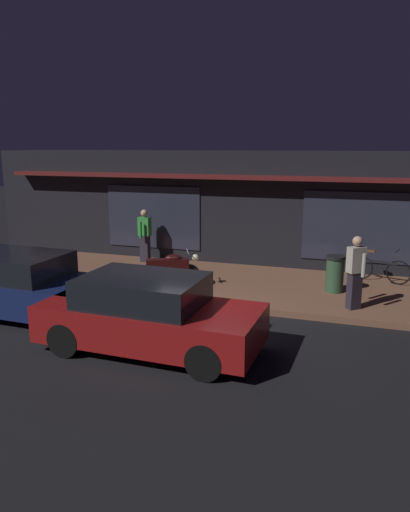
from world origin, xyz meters
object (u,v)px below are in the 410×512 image
object	(u,v)px
person_photographer	(145,235)
person_bystander	(355,271)
motorcycle	(169,269)
trash_bin	(335,274)
parked_car_near	(20,285)
bicycle_parked	(379,269)
parked_car_far	(148,314)

from	to	relation	value
person_photographer	person_bystander	distance (m)	6.99
motorcycle	person_photographer	bearing A→B (deg)	126.78
person_bystander	trash_bin	world-z (taller)	person_bystander
person_photographer	parked_car_near	size ratio (longest dim) A/B	0.40
bicycle_parked	person_photographer	distance (m)	7.04
bicycle_parked	parked_car_far	distance (m)	7.13
trash_bin	parked_car_near	size ratio (longest dim) A/B	0.22
parked_car_far	bicycle_parked	bearing A→B (deg)	54.29
motorcycle	person_bystander	xyz separation A→B (m)	(4.61, -0.28, 0.38)
person_bystander	parked_car_far	distance (m)	4.83
person_photographer	bicycle_parked	bearing A→B (deg)	-1.30
trash_bin	bicycle_parked	bearing A→B (deg)	50.94
motorcycle	parked_car_far	bearing A→B (deg)	-73.60
person_bystander	parked_car_far	size ratio (longest dim) A/B	0.40
person_bystander	person_photographer	bearing A→B (deg)	157.06
person_photographer	person_bystander	xyz separation A→B (m)	(6.44, -2.72, 0.00)
parked_car_near	motorcycle	bearing A→B (deg)	46.22
person_photographer	trash_bin	bearing A→B (deg)	-14.15
trash_bin	person_photographer	bearing A→B (deg)	165.85
person_photographer	parked_car_near	world-z (taller)	person_photographer
motorcycle	bicycle_parked	xyz separation A→B (m)	(5.19, 2.29, -0.14)
person_photographer	parked_car_far	xyz separation A→B (m)	(2.86, -5.95, -0.32)
motorcycle	person_bystander	distance (m)	4.63
trash_bin	parked_car_near	world-z (taller)	parked_car_near
person_photographer	parked_car_far	world-z (taller)	person_photographer
person_photographer	trash_bin	size ratio (longest dim) A/B	1.80
bicycle_parked	person_bystander	world-z (taller)	person_bystander
bicycle_parked	trash_bin	bearing A→B (deg)	-129.06
trash_bin	parked_car_far	bearing A→B (deg)	-124.64
parked_car_near	parked_car_far	distance (m)	3.65
motorcycle	trash_bin	size ratio (longest dim) A/B	1.72
person_photographer	person_bystander	world-z (taller)	same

